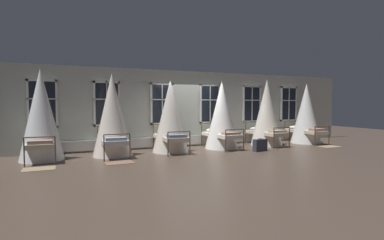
% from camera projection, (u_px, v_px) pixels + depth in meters
% --- Properties ---
extents(ground, '(30.38, 30.38, 0.00)m').
position_uv_depth(ground, '(197.00, 150.00, 11.27)').
color(ground, '#4C3D33').
extents(back_wall_with_windows, '(16.19, 0.10, 3.04)m').
position_uv_depth(back_wall_with_windows, '(186.00, 109.00, 12.20)').
color(back_wall_with_windows, '#B2B7AD').
rests_on(back_wall_with_windows, ground).
extents(window_bank, '(11.39, 0.10, 2.47)m').
position_uv_depth(window_bank, '(187.00, 124.00, 12.13)').
color(window_bank, black).
rests_on(window_bank, ground).
extents(cot_first, '(1.29, 1.91, 2.80)m').
position_uv_depth(cot_first, '(41.00, 116.00, 9.10)').
color(cot_first, '#4C3323').
rests_on(cot_first, ground).
extents(cot_second, '(1.29, 1.91, 2.74)m').
position_uv_depth(cot_second, '(112.00, 116.00, 9.88)').
color(cot_second, '#4C3323').
rests_on(cot_second, ground).
extents(cot_third, '(1.29, 1.92, 2.58)m').
position_uv_depth(cot_third, '(170.00, 117.00, 10.73)').
color(cot_third, '#4C3323').
rests_on(cot_third, ground).
extents(cot_fourth, '(1.29, 1.92, 2.62)m').
position_uv_depth(cot_fourth, '(222.00, 116.00, 11.59)').
color(cot_fourth, '#4C3323').
rests_on(cot_fourth, ground).
extents(cot_fifth, '(1.29, 1.92, 2.75)m').
position_uv_depth(cot_fifth, '(267.00, 113.00, 12.44)').
color(cot_fifth, '#4C3323').
rests_on(cot_fifth, ground).
extents(cot_sixth, '(1.29, 1.93, 2.62)m').
position_uv_depth(cot_sixth, '(306.00, 114.00, 13.20)').
color(cot_sixth, '#4C3323').
rests_on(cot_sixth, ground).
extents(rug_first, '(0.80, 0.56, 0.01)m').
position_uv_depth(rug_first, '(39.00, 169.00, 7.91)').
color(rug_first, '#8E7A5B').
rests_on(rug_first, ground).
extents(rug_second, '(0.82, 0.59, 0.01)m').
position_uv_depth(rug_second, '(119.00, 163.00, 8.74)').
color(rug_second, brown).
rests_on(rug_second, ground).
extents(rug_sixth, '(0.81, 0.57, 0.01)m').
position_uv_depth(rug_sixth, '(329.00, 147.00, 12.09)').
color(rug_sixth, '#8E7A5B').
rests_on(rug_sixth, ground).
extents(suitcase_dark, '(0.59, 0.30, 0.47)m').
position_uv_depth(suitcase_dark, '(260.00, 145.00, 10.90)').
color(suitcase_dark, '#2D3342').
rests_on(suitcase_dark, ground).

